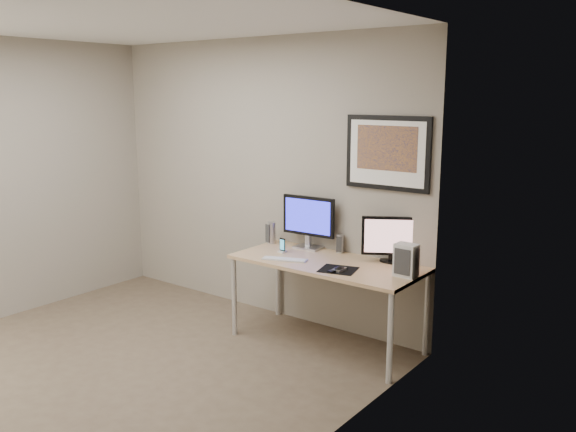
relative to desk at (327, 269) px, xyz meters
The scene contains 14 objects.
floor 1.81m from the desk, 126.53° to the right, with size 3.60×3.60×0.00m, color brown.
room 1.66m from the desk, 137.99° to the right, with size 3.60×3.60×3.60m.
desk is the anchor object (origin of this frame).
framed_art 1.07m from the desk, 43.46° to the left, with size 0.75×0.04×0.60m.
monitor_large 0.56m from the desk, 145.50° to the left, with size 0.52×0.18×0.47m.
monitor_tv 0.59m from the desk, 32.52° to the left, with size 0.44×0.27×0.39m.
speaker_left 0.79m from the desk, 165.17° to the left, with size 0.08×0.08×0.20m, color #B1B0B5.
speaker_right 0.34m from the desk, 102.57° to the left, with size 0.07×0.07×0.16m, color #B1B0B5.
phone_dock 0.48m from the desk, behind, with size 0.06×0.06×0.13m, color black.
keyboard 0.36m from the desk, 149.06° to the right, with size 0.38×0.10×0.01m, color silver.
mousepad 0.27m from the desk, 36.62° to the right, with size 0.28×0.25×0.00m, color black.
mouse 0.31m from the desk, 37.52° to the right, with size 0.06×0.11×0.04m, color black.
remote 0.30m from the desk, 40.17° to the right, with size 0.05×0.18×0.02m, color black.
fan_unit 0.73m from the desk, ahead, with size 0.17×0.12×0.25m, color silver.
Camera 1 is at (3.68, -2.72, 2.10)m, focal length 38.00 mm.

